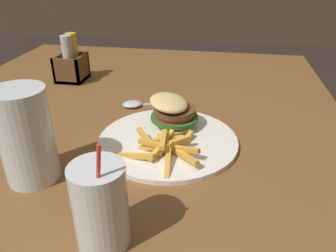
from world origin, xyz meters
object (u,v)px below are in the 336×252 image
object	(u,v)px
condiment_caddy	(71,64)
juice_glass	(101,209)
meal_plate_near	(170,129)
beer_glass	(26,138)
spoon	(135,104)

from	to	relation	value
condiment_caddy	juice_glass	bearing A→B (deg)	-152.56
meal_plate_near	condiment_caddy	distance (m)	0.48
beer_glass	spoon	world-z (taller)	beer_glass
spoon	condiment_caddy	xyz separation A→B (m)	(0.16, 0.24, 0.05)
meal_plate_near	condiment_caddy	size ratio (longest dim) A/B	2.06
beer_glass	juice_glass	size ratio (longest dim) A/B	1.00
meal_plate_near	juice_glass	distance (m)	0.30
juice_glass	spoon	distance (m)	0.45
juice_glass	condiment_caddy	bearing A→B (deg)	27.44
condiment_caddy	beer_glass	bearing A→B (deg)	-163.59
meal_plate_near	juice_glass	world-z (taller)	juice_glass
spoon	condiment_caddy	size ratio (longest dim) A/B	1.11
beer_glass	juice_glass	distance (m)	0.21
meal_plate_near	spoon	distance (m)	0.19
meal_plate_near	condiment_caddy	bearing A→B (deg)	48.94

